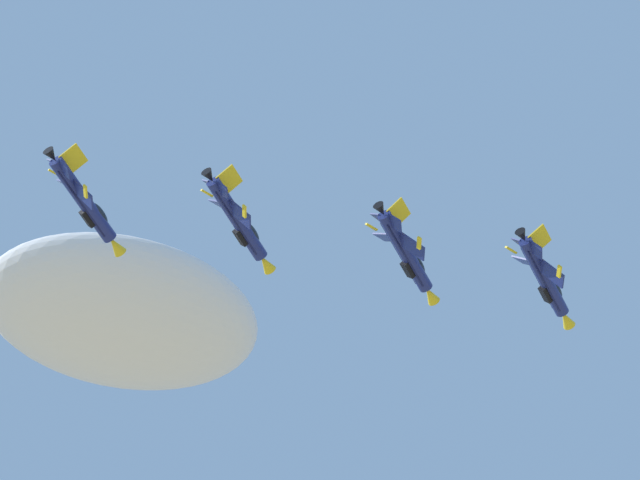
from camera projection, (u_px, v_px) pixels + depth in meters
cloud_low_wispy at (121, 313)px, 216.22m from camera, size 38.92×24.04×15.72m
fighter_jet_lead at (545, 279)px, 187.40m from camera, size 11.54×13.14×8.40m
fighter_jet_left_wing at (406, 253)px, 185.44m from camera, size 11.54×13.04×7.88m
fighter_jet_right_wing at (238, 221)px, 183.47m from camera, size 11.54×13.11×8.26m
fighter_jet_left_outer at (85, 202)px, 178.65m from camera, size 11.54×13.13×8.33m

